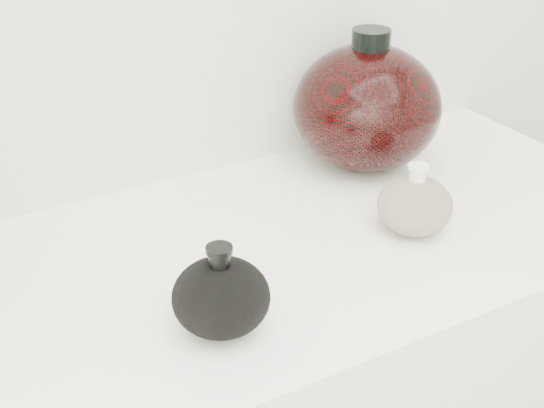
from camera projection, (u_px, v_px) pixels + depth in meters
black_gourd_vase at (221, 296)px, 0.83m from camera, size 0.12×0.12×0.11m
cream_gourd_vase at (415, 205)px, 1.02m from camera, size 0.11×0.11×0.10m
right_round_pot at (367, 107)px, 1.18m from camera, size 0.30×0.30×0.22m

